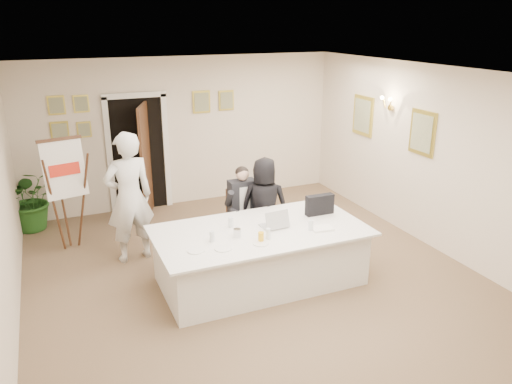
{
  "coord_description": "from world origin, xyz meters",
  "views": [
    {
      "loc": [
        -2.41,
        -5.6,
        3.42
      ],
      "look_at": [
        0.24,
        0.6,
        1.08
      ],
      "focal_mm": 35.0,
      "sensor_mm": 36.0,
      "label": 1
    }
  ],
  "objects_px": {
    "oj_glass": "(261,237)",
    "laptop_bag": "(320,205)",
    "standing_woman": "(264,205)",
    "standing_man": "(129,198)",
    "conference_table": "(260,255)",
    "laptop": "(274,217)",
    "potted_palm": "(31,199)",
    "paper_stack": "(322,228)",
    "seated_man": "(243,207)",
    "steel_jug": "(237,233)",
    "flip_chart": "(66,200)"
  },
  "relations": [
    {
      "from": "standing_man",
      "to": "laptop_bag",
      "type": "distance_m",
      "value": 2.75
    },
    {
      "from": "seated_man",
      "to": "potted_palm",
      "type": "relative_size",
      "value": 1.22
    },
    {
      "from": "potted_palm",
      "to": "paper_stack",
      "type": "relative_size",
      "value": 3.91
    },
    {
      "from": "laptop_bag",
      "to": "steel_jug",
      "type": "height_order",
      "value": "laptop_bag"
    },
    {
      "from": "flip_chart",
      "to": "standing_woman",
      "type": "relative_size",
      "value": 1.18
    },
    {
      "from": "standing_man",
      "to": "standing_woman",
      "type": "xyz_separation_m",
      "value": [
        1.94,
        -0.48,
        -0.24
      ]
    },
    {
      "from": "conference_table",
      "to": "seated_man",
      "type": "xyz_separation_m",
      "value": [
        0.21,
        1.13,
        0.27
      ]
    },
    {
      "from": "flip_chart",
      "to": "laptop_bag",
      "type": "xyz_separation_m",
      "value": [
        3.31,
        -1.94,
        0.11
      ]
    },
    {
      "from": "laptop_bag",
      "to": "oj_glass",
      "type": "bearing_deg",
      "value": -153.99
    },
    {
      "from": "seated_man",
      "to": "potted_palm",
      "type": "bearing_deg",
      "value": 159.51
    },
    {
      "from": "oj_glass",
      "to": "laptop_bag",
      "type": "bearing_deg",
      "value": 24.93
    },
    {
      "from": "potted_palm",
      "to": "paper_stack",
      "type": "height_order",
      "value": "potted_palm"
    },
    {
      "from": "seated_man",
      "to": "potted_palm",
      "type": "xyz_separation_m",
      "value": [
        -3.05,
        2.08,
        -0.12
      ]
    },
    {
      "from": "standing_man",
      "to": "potted_palm",
      "type": "distance_m",
      "value": 2.32
    },
    {
      "from": "potted_palm",
      "to": "oj_glass",
      "type": "height_order",
      "value": "potted_palm"
    },
    {
      "from": "flip_chart",
      "to": "paper_stack",
      "type": "bearing_deg",
      "value": -38.53
    },
    {
      "from": "potted_palm",
      "to": "laptop_bag",
      "type": "bearing_deg",
      "value": -38.28
    },
    {
      "from": "seated_man",
      "to": "standing_woman",
      "type": "distance_m",
      "value": 0.35
    },
    {
      "from": "conference_table",
      "to": "steel_jug",
      "type": "height_order",
      "value": "steel_jug"
    },
    {
      "from": "laptop_bag",
      "to": "oj_glass",
      "type": "relative_size",
      "value": 3.19
    },
    {
      "from": "standing_man",
      "to": "flip_chart",
      "type": "bearing_deg",
      "value": -50.2
    },
    {
      "from": "standing_man",
      "to": "standing_woman",
      "type": "distance_m",
      "value": 2.01
    },
    {
      "from": "oj_glass",
      "to": "steel_jug",
      "type": "xyz_separation_m",
      "value": [
        -0.22,
        0.26,
        -0.01
      ]
    },
    {
      "from": "laptop",
      "to": "steel_jug",
      "type": "xyz_separation_m",
      "value": [
        -0.58,
        -0.13,
        -0.08
      ]
    },
    {
      "from": "standing_man",
      "to": "steel_jug",
      "type": "bearing_deg",
      "value": 117.82
    },
    {
      "from": "conference_table",
      "to": "laptop_bag",
      "type": "xyz_separation_m",
      "value": [
        1.0,
        0.17,
        0.53
      ]
    },
    {
      "from": "flip_chart",
      "to": "paper_stack",
      "type": "relative_size",
      "value": 6.27
    },
    {
      "from": "seated_man",
      "to": "standing_man",
      "type": "xyz_separation_m",
      "value": [
        -1.68,
        0.26,
        0.31
      ]
    },
    {
      "from": "conference_table",
      "to": "laptop",
      "type": "height_order",
      "value": "laptop"
    },
    {
      "from": "standing_woman",
      "to": "laptop_bag",
      "type": "distance_m",
      "value": 0.93
    },
    {
      "from": "conference_table",
      "to": "paper_stack",
      "type": "distance_m",
      "value": 0.91
    },
    {
      "from": "conference_table",
      "to": "paper_stack",
      "type": "xyz_separation_m",
      "value": [
        0.76,
        -0.32,
        0.4
      ]
    },
    {
      "from": "standing_woman",
      "to": "oj_glass",
      "type": "height_order",
      "value": "standing_woman"
    },
    {
      "from": "laptop",
      "to": "steel_jug",
      "type": "height_order",
      "value": "laptop"
    },
    {
      "from": "potted_palm",
      "to": "laptop_bag",
      "type": "xyz_separation_m",
      "value": [
        3.84,
        -3.03,
        0.37
      ]
    },
    {
      "from": "seated_man",
      "to": "paper_stack",
      "type": "relative_size",
      "value": 4.75
    },
    {
      "from": "standing_woman",
      "to": "standing_man",
      "type": "bearing_deg",
      "value": 8.96
    },
    {
      "from": "standing_man",
      "to": "conference_table",
      "type": "bearing_deg",
      "value": 127.96
    },
    {
      "from": "potted_palm",
      "to": "paper_stack",
      "type": "distance_m",
      "value": 5.05
    },
    {
      "from": "conference_table",
      "to": "laptop",
      "type": "xyz_separation_m",
      "value": [
        0.21,
        0.03,
        0.52
      ]
    },
    {
      "from": "seated_man",
      "to": "laptop",
      "type": "distance_m",
      "value": 1.12
    },
    {
      "from": "laptop_bag",
      "to": "seated_man",
      "type": "bearing_deg",
      "value": 130.87
    },
    {
      "from": "laptop",
      "to": "paper_stack",
      "type": "relative_size",
      "value": 1.3
    },
    {
      "from": "steel_jug",
      "to": "flip_chart",
      "type": "bearing_deg",
      "value": 131.14
    },
    {
      "from": "seated_man",
      "to": "standing_man",
      "type": "distance_m",
      "value": 1.73
    },
    {
      "from": "flip_chart",
      "to": "laptop_bag",
      "type": "distance_m",
      "value": 3.84
    },
    {
      "from": "potted_palm",
      "to": "laptop",
      "type": "height_order",
      "value": "potted_palm"
    },
    {
      "from": "laptop",
      "to": "standing_woman",
      "type": "bearing_deg",
      "value": 69.47
    },
    {
      "from": "laptop_bag",
      "to": "steel_jug",
      "type": "bearing_deg",
      "value": -167.58
    },
    {
      "from": "standing_man",
      "to": "oj_glass",
      "type": "relative_size",
      "value": 15.02
    }
  ]
}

